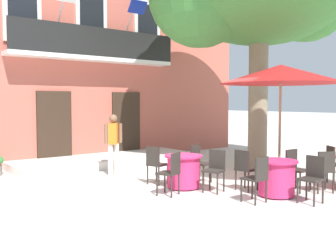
# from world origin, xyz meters

# --- Properties ---
(ground_plane) EXTENTS (120.00, 120.00, 0.00)m
(ground_plane) POSITION_xyz_m (0.00, 0.00, 0.00)
(ground_plane) COLOR silver
(building_facade) EXTENTS (13.00, 5.09, 7.50)m
(building_facade) POSITION_xyz_m (0.28, 6.99, 3.75)
(building_facade) COLOR #BC5B4C
(building_facade) RESTS_ON ground
(entrance_step_platform) EXTENTS (5.74, 1.85, 0.25)m
(entrance_step_platform) POSITION_xyz_m (0.28, 4.07, 0.12)
(entrance_step_platform) COLOR silver
(entrance_step_platform) RESTS_ON ground
(cafe_table_near_tree) EXTENTS (0.86, 0.86, 0.76)m
(cafe_table_near_tree) POSITION_xyz_m (1.13, -1.73, 0.39)
(cafe_table_near_tree) COLOR #E52D66
(cafe_table_near_tree) RESTS_ON ground
(cafe_chair_near_tree_0) EXTENTS (0.41, 0.41, 0.91)m
(cafe_chair_near_tree_0) POSITION_xyz_m (1.88, -1.67, 0.53)
(cafe_chair_near_tree_0) COLOR #2D2823
(cafe_chair_near_tree_0) RESTS_ON ground
(cafe_chair_near_tree_1) EXTENTS (0.43, 0.43, 0.91)m
(cafe_chair_near_tree_1) POSITION_xyz_m (0.99, -0.99, 0.53)
(cafe_chair_near_tree_1) COLOR #2D2823
(cafe_chair_near_tree_1) RESTS_ON ground
(cafe_chair_near_tree_2) EXTENTS (0.41, 0.41, 0.91)m
(cafe_chair_near_tree_2) POSITION_xyz_m (0.38, -1.84, 0.53)
(cafe_chair_near_tree_2) COLOR #2D2823
(cafe_chair_near_tree_2) RESTS_ON ground
(cafe_chair_near_tree_3) EXTENTS (0.43, 0.43, 0.91)m
(cafe_chair_near_tree_3) POSITION_xyz_m (1.26, -2.48, 0.53)
(cafe_chair_near_tree_3) COLOR #2D2823
(cafe_chair_near_tree_3) RESTS_ON ground
(cafe_chair_middle_0) EXTENTS (0.56, 0.56, 0.91)m
(cafe_chair_middle_0) POSITION_xyz_m (3.25, -1.83, 0.53)
(cafe_chair_middle_0) COLOR #2D2823
(cafe_chair_middle_0) RESTS_ON ground
(cafe_chair_middle_1) EXTENTS (0.55, 0.55, 0.91)m
(cafe_chair_middle_1) POSITION_xyz_m (2.20, -2.16, 0.53)
(cafe_chair_middle_1) COLOR #2D2823
(cafe_chair_middle_1) RESTS_ON ground
(cafe_table_front) EXTENTS (0.86, 0.86, 0.76)m
(cafe_table_front) POSITION_xyz_m (0.08, 0.03, 0.39)
(cafe_table_front) COLOR #E52D66
(cafe_table_front) RESTS_ON ground
(cafe_chair_front_0) EXTENTS (0.53, 0.53, 0.91)m
(cafe_chair_front_0) POSITION_xyz_m (-0.57, -0.35, 0.53)
(cafe_chair_front_0) COLOR #2D2823
(cafe_chair_front_0) RESTS_ON ground
(cafe_chair_front_1) EXTENTS (0.52, 0.52, 0.91)m
(cafe_chair_front_1) POSITION_xyz_m (0.41, -0.65, 0.53)
(cafe_chair_front_1) COLOR #2D2823
(cafe_chair_front_1) RESTS_ON ground
(cafe_chair_front_2) EXTENTS (0.49, 0.49, 0.91)m
(cafe_chair_front_2) POSITION_xyz_m (0.79, 0.29, 0.53)
(cafe_chair_front_2) COLOR #2D2823
(cafe_chair_front_2) RESTS_ON ground
(cafe_chair_front_3) EXTENTS (0.49, 0.49, 0.91)m
(cafe_chair_front_3) POSITION_xyz_m (-0.20, 0.73, 0.53)
(cafe_chair_front_3) COLOR #2D2823
(cafe_chair_front_3) RESTS_ON ground
(cafe_umbrella) EXTENTS (2.90, 2.90, 2.85)m
(cafe_umbrella) POSITION_xyz_m (2.24, -0.98, 2.61)
(cafe_umbrella) COLOR #997A56
(cafe_umbrella) RESTS_ON ground
(pedestrian_near_entrance) EXTENTS (0.53, 0.40, 1.63)m
(pedestrian_near_entrance) POSITION_xyz_m (-0.40, 2.40, 0.92)
(pedestrian_near_entrance) COLOR silver
(pedestrian_near_entrance) RESTS_ON ground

